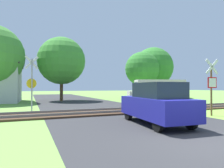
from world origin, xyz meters
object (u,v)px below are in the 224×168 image
(stop_sign_near, at_px, (212,84))
(tree_center, at_px, (62,61))
(crossing_sign_far, at_px, (32,80))
(tree_right, at_px, (142,69))
(mail_truck, at_px, (157,91))
(parked_car, at_px, (156,103))
(tree_far, at_px, (153,67))

(stop_sign_near, bearing_deg, tree_center, -64.27)
(crossing_sign_far, xyz_separation_m, tree_right, (13.46, 8.52, 1.95))
(mail_truck, bearing_deg, tree_center, 59.20)
(stop_sign_near, bearing_deg, parked_car, 17.21)
(crossing_sign_far, distance_m, tree_right, 16.05)
(crossing_sign_far, height_order, parked_car, crossing_sign_far)
(parked_car, bearing_deg, tree_right, 65.44)
(crossing_sign_far, bearing_deg, tree_right, 15.50)
(tree_right, bearing_deg, parked_car, -119.23)
(crossing_sign_far, relative_size, tree_right, 0.59)
(tree_far, height_order, parked_car, tree_far)
(stop_sign_near, relative_size, tree_far, 0.40)
(crossing_sign_far, bearing_deg, tree_center, 54.19)
(crossing_sign_far, height_order, tree_center, tree_center)
(tree_center, relative_size, mail_truck, 1.41)
(tree_center, relative_size, parked_car, 1.79)
(tree_right, distance_m, parked_car, 17.87)
(tree_far, height_order, tree_right, tree_far)
(tree_far, distance_m, parked_car, 23.47)
(crossing_sign_far, relative_size, tree_far, 0.47)
(stop_sign_near, bearing_deg, tree_far, -110.41)
(tree_center, xyz_separation_m, tree_right, (10.17, -1.07, -0.67))
(stop_sign_near, bearing_deg, mail_truck, -95.66)
(mail_truck, bearing_deg, tree_right, -2.52)
(tree_center, bearing_deg, crossing_sign_far, -108.96)
(tree_right, relative_size, mail_truck, 1.18)
(stop_sign_near, distance_m, mail_truck, 7.06)
(stop_sign_near, distance_m, crossing_sign_far, 10.93)
(tree_right, relative_size, parked_car, 1.50)
(parked_car, bearing_deg, tree_far, 60.69)
(tree_far, height_order, tree_center, tree_far)
(stop_sign_near, distance_m, parked_car, 4.53)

